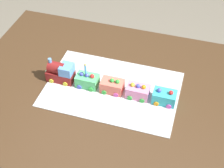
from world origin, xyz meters
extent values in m
cube|color=#4C331E|center=(0.00, 0.00, 0.72)|extent=(1.40, 1.00, 0.03)
cube|color=#4C331E|center=(-0.64, 0.44, 0.35)|extent=(0.07, 0.07, 0.71)
cube|color=silver|center=(-0.01, 0.01, 0.74)|extent=(0.60, 0.40, 0.00)
cube|color=maroon|center=(-0.26, 0.00, 0.77)|extent=(0.12, 0.06, 0.05)
cylinder|color=maroon|center=(-0.27, 0.00, 0.81)|extent=(0.07, 0.05, 0.05)
cube|color=#669EEA|center=(-0.22, 0.00, 0.82)|extent=(0.06, 0.06, 0.04)
cylinder|color=#669EEA|center=(-0.30, 0.00, 0.84)|extent=(0.02, 0.02, 0.03)
sphere|color=#F4EFCC|center=(-0.33, 0.00, 0.78)|extent=(0.02, 0.02, 0.02)
cylinder|color=yellow|center=(-0.29, -0.03, 0.76)|extent=(0.02, 0.01, 0.02)
cylinder|color=yellow|center=(-0.22, -0.03, 0.76)|extent=(0.02, 0.01, 0.02)
cylinder|color=#4C59D8|center=(-0.29, 0.04, 0.76)|extent=(0.02, 0.01, 0.02)
cylinder|color=red|center=(-0.22, 0.04, 0.76)|extent=(0.02, 0.01, 0.02)
cube|color=#59CC7A|center=(-0.13, 0.00, 0.77)|extent=(0.10, 0.06, 0.06)
cylinder|color=#4C59D8|center=(-0.16, -0.03, 0.76)|extent=(0.02, 0.01, 0.02)
cylinder|color=green|center=(-0.10, -0.03, 0.76)|extent=(0.02, 0.01, 0.02)
cylinder|color=#4C59D8|center=(-0.16, 0.04, 0.76)|extent=(0.02, 0.01, 0.02)
cylinder|color=red|center=(-0.10, 0.04, 0.76)|extent=(0.02, 0.01, 0.02)
sphere|color=#4C59D8|center=(-0.13, 0.00, 0.81)|extent=(0.02, 0.02, 0.02)
sphere|color=red|center=(-0.10, 0.00, 0.81)|extent=(0.02, 0.02, 0.02)
sphere|color=#4C59D8|center=(-0.15, 0.00, 0.81)|extent=(0.02, 0.02, 0.02)
cube|color=#F27260|center=(-0.01, 0.00, 0.77)|extent=(0.10, 0.06, 0.06)
cylinder|color=green|center=(-0.04, -0.03, 0.76)|extent=(0.02, 0.01, 0.02)
cylinder|color=#D84CB2|center=(0.02, -0.03, 0.76)|extent=(0.02, 0.01, 0.02)
cylinder|color=red|center=(-0.04, 0.04, 0.76)|extent=(0.02, 0.01, 0.02)
cylinder|color=red|center=(0.02, 0.04, 0.76)|extent=(0.02, 0.01, 0.02)
sphere|color=green|center=(0.01, 0.00, 0.81)|extent=(0.02, 0.02, 0.02)
sphere|color=green|center=(-0.01, 0.00, 0.81)|extent=(0.02, 0.02, 0.02)
cube|color=pink|center=(0.11, 0.00, 0.77)|extent=(0.10, 0.06, 0.06)
cylinder|color=green|center=(0.08, -0.03, 0.76)|extent=(0.02, 0.01, 0.02)
cylinder|color=green|center=(0.13, -0.03, 0.76)|extent=(0.02, 0.01, 0.02)
cylinder|color=#4C59D8|center=(0.08, 0.04, 0.76)|extent=(0.02, 0.01, 0.02)
cylinder|color=#4C59D8|center=(0.13, 0.04, 0.76)|extent=(0.02, 0.01, 0.02)
sphere|color=#4C59D8|center=(0.11, 0.00, 0.81)|extent=(0.02, 0.02, 0.02)
sphere|color=orange|center=(0.13, 0.00, 0.81)|extent=(0.02, 0.02, 0.02)
sphere|color=yellow|center=(0.08, 0.00, 0.81)|extent=(0.02, 0.02, 0.02)
cube|color=#38B7C6|center=(0.23, 0.00, 0.77)|extent=(0.10, 0.06, 0.06)
cylinder|color=orange|center=(0.20, -0.03, 0.76)|extent=(0.02, 0.01, 0.02)
cylinder|color=#D84CB2|center=(0.25, -0.03, 0.76)|extent=(0.02, 0.01, 0.02)
cylinder|color=red|center=(0.20, 0.04, 0.76)|extent=(0.02, 0.01, 0.02)
cylinder|color=#4C59D8|center=(0.25, 0.04, 0.76)|extent=(0.02, 0.01, 0.02)
sphere|color=red|center=(0.25, 0.00, 0.81)|extent=(0.02, 0.02, 0.02)
sphere|color=#4C59D8|center=(0.20, 0.00, 0.81)|extent=(0.02, 0.02, 0.02)
cylinder|color=#4CA5E5|center=(-0.13, 0.00, 0.84)|extent=(0.01, 0.01, 0.05)
cone|color=yellow|center=(-0.13, 0.00, 0.87)|extent=(0.01, 0.01, 0.01)
camera|label=1|loc=(0.30, -1.03, 1.83)|focal=54.33mm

